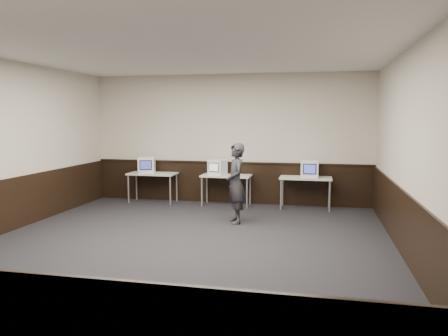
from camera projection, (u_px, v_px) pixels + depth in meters
The scene contains 16 objects.
floor at pixel (181, 248), 7.18m from camera, with size 8.00×8.00×0.00m, color black.
ceiling at pixel (179, 49), 6.82m from camera, with size 8.00×8.00×0.00m, color white.
back_wall at pixel (230, 139), 10.88m from camera, with size 7.00×7.00×0.00m, color beige.
front_wall at pixel (8, 191), 3.11m from camera, with size 7.00×7.00×0.00m, color beige.
right_wall at pixel (413, 154), 6.27m from camera, with size 8.00×8.00×0.00m, color beige.
wainscot_back at pixel (229, 183), 10.99m from camera, with size 6.98×0.04×1.00m, color black.
wainscot_front at pixel (18, 336), 3.25m from camera, with size 6.98×0.04×1.00m, color black.
wainscot_right at pixel (408, 229), 6.39m from camera, with size 0.04×7.98×1.00m, color black.
wainscot_rail at pixel (229, 162), 10.91m from camera, with size 6.98×0.06×0.04m, color black.
desk_left at pixel (153, 176), 10.99m from camera, with size 1.20×0.60×0.75m.
desk_center at pixel (226, 178), 10.60m from camera, with size 1.20×0.60×0.75m.
desk_right at pixel (306, 180), 10.20m from camera, with size 1.20×0.60×0.75m.
emac_left at pixel (147, 165), 10.94m from camera, with size 0.50×0.51×0.40m.
emac_center at pixel (218, 167), 10.59m from camera, with size 0.45×0.46×0.37m.
emac_right at pixel (310, 169), 10.13m from camera, with size 0.40×0.44×0.40m.
person at pixel (236, 183), 8.80m from camera, with size 0.59×0.39×1.62m, color #242328.
Camera 1 is at (2.15, -6.68, 2.11)m, focal length 35.00 mm.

